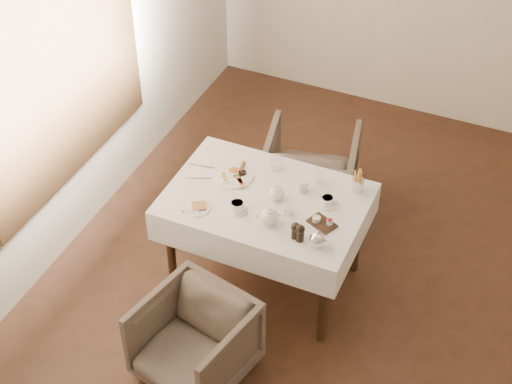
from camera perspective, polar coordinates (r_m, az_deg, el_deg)
The scene contains 21 objects.
room at distance 5.14m, azimuth -14.44°, elevation 10.70°, with size 5.00×5.00×5.00m.
table at distance 5.12m, azimuth 0.71°, elevation -1.40°, with size 1.28×0.88×0.75m.
armchair_near at distance 4.84m, azimuth -4.50°, elevation -10.78°, with size 0.62×0.63×0.58m, color #4B4037.
armchair_far at distance 5.96m, azimuth 4.01°, elevation 1.59°, with size 0.67×0.69×0.63m, color #4B4037.
breakfast_plate at distance 5.20m, azimuth -1.68°, elevation 1.28°, with size 0.28×0.28×0.04m.
side_plate at distance 4.97m, azimuth -4.41°, elevation -1.13°, with size 0.18×0.17×0.02m.
teapot_centre at distance 4.99m, azimuth 1.47°, elevation -0.02°, with size 0.14×0.11×0.12m, color white, non-canonical shape.
teapot_front at distance 4.82m, azimuth 1.01°, elevation -1.72°, with size 0.16×0.13×0.13m, color white, non-canonical shape.
creamer at distance 5.07m, azimuth 3.41°, elevation 0.45°, with size 0.07×0.07×0.08m, color white.
teacup_near at distance 4.93m, azimuth -1.36°, elevation -1.09°, with size 0.14×0.14×0.07m.
teacup_far at distance 4.99m, azimuth 5.21°, elevation -0.69°, with size 0.12×0.12×0.06m.
glass_left at distance 5.23m, azimuth 1.54°, elevation 2.11°, with size 0.07×0.07×0.10m, color silver.
glass_mid at distance 4.90m, azimuth 2.38°, elevation -1.23°, with size 0.06×0.06×0.09m, color silver.
glass_right at distance 5.13m, azimuth 4.77°, elevation 0.97°, with size 0.06×0.06×0.09m, color silver.
condiment_board at distance 4.86m, azimuth 4.82°, elevation -2.22°, with size 0.20×0.17×0.04m.
pepper_mill_left at distance 4.73m, azimuth 2.88°, elevation -2.80°, with size 0.06×0.06×0.12m, color black, non-canonical shape.
pepper_mill_right at distance 4.72m, azimuth 3.23°, elevation -2.99°, with size 0.06×0.06×0.12m, color black, non-canonical shape.
silver_pot at distance 4.68m, azimuth 4.50°, elevation -3.39°, with size 0.12×0.10×0.13m, color white, non-canonical shape.
fries_cup at distance 5.09m, azimuth 7.44°, elevation 0.73°, with size 0.08×0.08×0.17m.
cutlery_fork at distance 5.30m, azimuth -3.97°, elevation 1.90°, with size 0.02×0.20×0.00m, color silver.
cutlery_knife at distance 5.20m, azimuth -4.06°, elevation 1.01°, with size 0.02×0.20×0.00m, color silver.
Camera 1 is at (0.69, -3.45, 4.07)m, focal length 55.00 mm.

